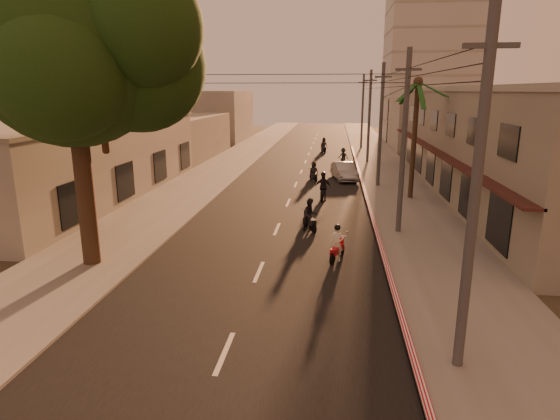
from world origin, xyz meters
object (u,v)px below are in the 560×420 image
(palm_tree, at_px, (418,89))
(scooter_far_c, at_px, (324,146))
(scooter_mid_b, at_px, (323,188))
(scooter_far_b, at_px, (343,156))
(broadleaf_tree, at_px, (82,51))
(scooter_red, at_px, (337,244))
(scooter_far_a, at_px, (314,172))
(parked_car, at_px, (344,171))
(scooter_mid_a, at_px, (310,216))

(palm_tree, xyz_separation_m, scooter_far_c, (-6.33, 23.58, -6.34))
(scooter_mid_b, height_order, scooter_far_b, scooter_mid_b)
(broadleaf_tree, height_order, scooter_far_c, broadleaf_tree)
(scooter_mid_b, bearing_deg, scooter_red, -85.63)
(broadleaf_tree, distance_m, scooter_far_a, 22.48)
(scooter_mid_b, xyz_separation_m, parked_car, (1.54, 7.61, -0.14))
(scooter_red, xyz_separation_m, scooter_far_b, (0.69, 27.55, 0.02))
(scooter_far_a, height_order, scooter_far_c, scooter_far_c)
(scooter_red, relative_size, scooter_far_a, 1.01)
(palm_tree, height_order, scooter_far_b, palm_tree)
(broadleaf_tree, distance_m, scooter_mid_a, 12.76)
(broadleaf_tree, height_order, scooter_far_a, broadleaf_tree)
(scooter_mid_b, xyz_separation_m, scooter_far_b, (1.58, 16.30, -0.11))
(palm_tree, xyz_separation_m, scooter_mid_b, (-5.80, -1.07, -6.30))
(scooter_far_a, bearing_deg, scooter_mid_b, -105.01)
(scooter_red, height_order, scooter_mid_a, scooter_mid_a)
(scooter_red, distance_m, scooter_far_a, 18.13)
(scooter_red, bearing_deg, scooter_mid_b, 114.69)
(palm_tree, height_order, parked_car, palm_tree)
(palm_tree, bearing_deg, scooter_far_a, 139.55)
(broadleaf_tree, xyz_separation_m, scooter_red, (9.70, 1.53, -7.75))
(palm_tree, distance_m, scooter_far_c, 25.22)
(scooter_mid_b, bearing_deg, palm_tree, 10.28)
(palm_tree, height_order, scooter_far_c, palm_tree)
(scooter_far_b, xyz_separation_m, scooter_far_c, (-2.11, 8.34, 0.07))
(broadleaf_tree, relative_size, scooter_far_b, 7.46)
(scooter_red, bearing_deg, broadleaf_tree, -150.85)
(scooter_far_b, height_order, parked_car, scooter_far_b)
(palm_tree, distance_m, scooter_mid_b, 8.63)
(scooter_far_a, relative_size, parked_car, 0.35)
(scooter_far_b, relative_size, scooter_far_c, 0.91)
(parked_car, bearing_deg, scooter_far_b, 78.17)
(scooter_far_b, bearing_deg, scooter_far_c, 117.05)
(palm_tree, bearing_deg, broadleaf_tree, -136.52)
(palm_tree, relative_size, scooter_far_c, 4.61)
(scooter_mid_a, bearing_deg, palm_tree, 27.68)
(palm_tree, distance_m, parked_car, 10.12)
(palm_tree, distance_m, scooter_red, 14.74)
(palm_tree, height_order, scooter_red, palm_tree)
(palm_tree, bearing_deg, scooter_red, -111.72)
(broadleaf_tree, xyz_separation_m, scooter_mid_a, (8.34, 5.85, -7.68))
(scooter_far_a, height_order, parked_car, scooter_far_a)
(scooter_mid_a, relative_size, scooter_mid_b, 0.89)
(scooter_mid_b, height_order, scooter_far_a, scooter_mid_b)
(broadleaf_tree, distance_m, scooter_far_b, 31.84)
(scooter_far_b, bearing_deg, parked_car, -77.39)
(broadleaf_tree, xyz_separation_m, scooter_mid_b, (8.81, 12.79, -7.62))
(scooter_far_b, bearing_deg, scooter_red, -78.56)
(broadleaf_tree, relative_size, scooter_far_c, 6.81)
(scooter_far_b, xyz_separation_m, parked_car, (-0.04, -8.69, -0.03))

